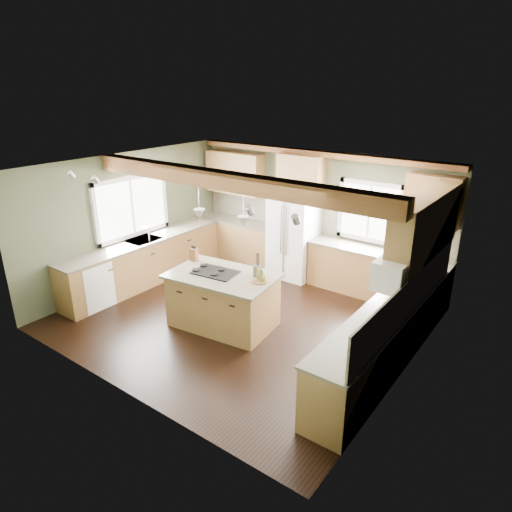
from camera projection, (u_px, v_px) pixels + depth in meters
The scene contains 37 objects.
floor at pixel (242, 318), 7.92m from camera, with size 5.60×5.60×0.00m, color black.
ceiling at pixel (240, 168), 6.98m from camera, with size 5.60×5.60×0.00m, color silver.
wall_back at pixel (316, 214), 9.33m from camera, with size 5.60×5.60×0.00m, color #454F38.
wall_left at pixel (130, 219), 9.00m from camera, with size 5.00×5.00×0.00m, color #454F38.
wall_right at pixel (411, 292), 5.90m from camera, with size 5.00×5.00×0.00m, color #454F38.
ceiling_beam at pixel (225, 181), 6.77m from camera, with size 5.55×0.26×0.26m, color #532F17.
soffit_trim at pixel (317, 153), 8.81m from camera, with size 5.55×0.20×0.10m, color #532F17.
backsplash_back at pixel (316, 219), 9.35m from camera, with size 5.58×0.03×0.58m, color brown.
backsplash_right at pixel (410, 297), 5.98m from camera, with size 0.03×3.70×0.58m, color brown.
base_cab_back_left at pixel (239, 241), 10.40m from camera, with size 2.02×0.60×0.88m, color brown.
counter_back_left at pixel (239, 221), 10.24m from camera, with size 2.06×0.64×0.04m, color #443D32.
base_cab_back_right at pixel (376, 275), 8.59m from camera, with size 2.62×0.60×0.88m, color brown.
counter_back_right at pixel (378, 252), 8.42m from camera, with size 2.66×0.64×0.04m, color #443D32.
base_cab_left at pixel (146, 262), 9.18m from camera, with size 0.60×3.70×0.88m, color brown.
counter_left at pixel (144, 240), 9.02m from camera, with size 0.64×3.74×0.04m, color #443D32.
base_cab_right at pixel (383, 341), 6.41m from camera, with size 0.60×3.70×0.88m, color brown.
counter_right at pixel (387, 311), 6.25m from camera, with size 0.64×3.74×0.04m, color #443D32.
upper_cab_back_left at pixel (235, 173), 10.06m from camera, with size 1.40×0.35×0.90m, color brown.
upper_cab_over_fridge at pixel (301, 172), 9.06m from camera, with size 0.96×0.35×0.70m, color brown.
upper_cab_right at pixel (426, 225), 6.44m from camera, with size 0.35×2.20×0.90m, color brown.
upper_cab_back_corner at pixel (433, 202), 7.69m from camera, with size 0.90×0.35×0.90m, color brown.
window_left at pixel (131, 206), 8.94m from camera, with size 0.04×1.60×1.05m, color white.
window_back at pixel (370, 212), 8.59m from camera, with size 1.10×0.04×1.00m, color white.
sink at pixel (144, 240), 9.02m from camera, with size 0.50×0.65×0.03m, color #262628.
faucet at pixel (149, 235), 8.86m from camera, with size 0.02×0.02×0.28m, color #B2B2B7.
dishwasher at pixel (90, 284), 8.21m from camera, with size 0.60×0.60×0.84m, color white.
oven at pixel (341, 388), 5.45m from camera, with size 0.60×0.72×0.84m, color white.
microwave at pixel (395, 272), 5.89m from camera, with size 0.40×0.70×0.38m, color white.
pendant_left at pixel (199, 214), 7.23m from camera, with size 0.18×0.18×0.16m, color #B2B2B7.
pendant_right at pixel (243, 221), 6.85m from camera, with size 0.18×0.18×0.16m, color #B2B2B7.
refrigerator at pixel (294, 235), 9.35m from camera, with size 0.90×0.74×1.80m, color white.
island at pixel (223, 301), 7.56m from camera, with size 1.63×1.00×0.88m, color brown.
island_top at pixel (222, 276), 7.39m from camera, with size 1.74×1.11×0.04m, color #443D32.
cooktop at pixel (215, 272), 7.45m from camera, with size 0.71×0.47×0.02m, color black.
knife_block at pixel (194, 255), 7.93m from camera, with size 0.13×0.10×0.22m, color brown.
utensil_crock at pixel (257, 271), 7.31m from camera, with size 0.13×0.13×0.18m, color #3B312F.
bottle_tray at pixel (260, 275), 7.08m from camera, with size 0.24×0.24×0.22m, color brown, non-canonical shape.
Camera 1 is at (4.36, -5.48, 3.86)m, focal length 32.00 mm.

